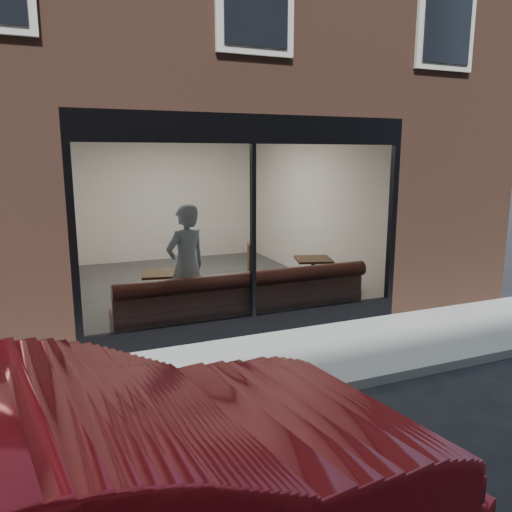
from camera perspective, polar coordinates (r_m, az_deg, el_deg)
name	(u,v)px	position (r m, az deg, el deg)	size (l,w,h in m)	color
ground	(322,393)	(5.90, 7.53, -15.25)	(120.00, 120.00, 0.00)	black
sidewalk_near	(283,360)	(6.70, 3.15, -11.75)	(40.00, 2.00, 0.01)	gray
kerb_near	(324,390)	(5.83, 7.80, -14.92)	(40.00, 0.10, 0.12)	gray
host_building_pier_right	(296,193)	(14.13, 4.61, 7.18)	(2.50, 12.00, 3.20)	brown
host_building_backfill	(142,190)	(15.80, -12.86, 7.38)	(5.00, 6.00, 3.20)	brown
cafe_floor	(198,286)	(10.25, -6.62, -3.46)	(6.00, 6.00, 0.00)	#2D2D30
cafe_ceiling	(194,126)	(9.92, -7.05, 14.53)	(6.00, 6.00, 0.00)	white
cafe_wall_back	(164,197)	(12.85, -10.52, 6.60)	(5.00, 5.00, 0.00)	silver
cafe_wall_left	(62,215)	(9.59, -21.32, 4.43)	(6.00, 6.00, 0.00)	silver
cafe_wall_right	(308,204)	(10.90, 5.92, 5.90)	(6.00, 6.00, 0.00)	silver
storefront_kick	(253,325)	(7.54, -0.33, -7.85)	(5.00, 0.10, 0.30)	black
storefront_header	(253,129)	(7.12, -0.36, 14.33)	(5.00, 0.10, 0.40)	black
storefront_mullion	(253,232)	(7.20, -0.35, 2.72)	(0.06, 0.10, 2.50)	black
storefront_glass	(254,233)	(7.17, -0.26, 2.69)	(4.80, 4.80, 0.00)	white
banquette	(243,312)	(7.87, -1.45, -6.45)	(4.00, 0.55, 0.45)	#3B1915
person	(186,267)	(7.73, -7.96, -1.21)	(0.70, 0.46, 1.93)	#8FAEC2
cafe_table_left	(161,274)	(8.30, -10.82, -2.01)	(0.61, 0.61, 0.04)	black
cafe_table_right	(313,259)	(9.33, 6.58, -0.39)	(0.64, 0.64, 0.04)	black
cafe_chair_left	(179,285)	(9.50, -8.80, -3.34)	(0.41, 0.41, 0.04)	black
cafe_chair_right	(240,278)	(9.92, -1.88, -2.58)	(0.42, 0.42, 0.04)	black
wall_poster	(67,233)	(8.53, -20.75, 2.51)	(0.02, 0.67, 0.89)	white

